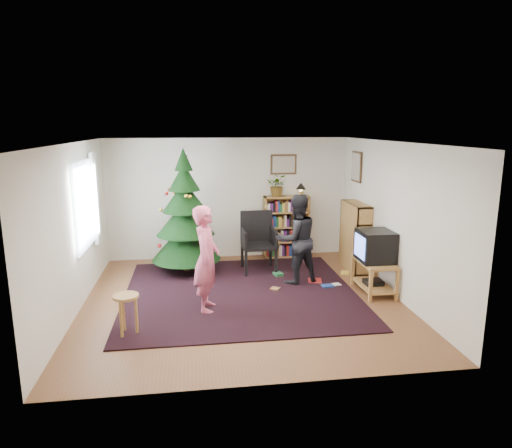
{
  "coord_description": "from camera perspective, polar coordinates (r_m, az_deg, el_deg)",
  "views": [
    {
      "loc": [
        -0.73,
        -6.9,
        2.76
      ],
      "look_at": [
        0.31,
        0.64,
        1.1
      ],
      "focal_mm": 32.0,
      "sensor_mm": 36.0,
      "label": 1
    }
  ],
  "objects": [
    {
      "name": "tv_stand",
      "position": [
        7.91,
        14.52,
        -6.02
      ],
      "size": [
        0.5,
        0.9,
        0.55
      ],
      "color": "#AE7B3E",
      "rests_on": "floor"
    },
    {
      "name": "potted_plant",
      "position": [
        9.48,
        2.69,
        4.85
      ],
      "size": [
        0.5,
        0.46,
        0.46
      ],
      "primitive_type": "imported",
      "rotation": [
        0.0,
        0.0,
        -0.28
      ],
      "color": "gray",
      "rests_on": "bookshelf_back"
    },
    {
      "name": "crt_tv",
      "position": [
        7.78,
        14.69,
        -2.66
      ],
      "size": [
        0.54,
        0.59,
        0.51
      ],
      "color": "black",
      "rests_on": "tv_stand"
    },
    {
      "name": "person_by_chair",
      "position": [
        8.02,
        5.1,
        -1.92
      ],
      "size": [
        0.9,
        0.78,
        1.59
      ],
      "primitive_type": "imported",
      "rotation": [
        0.0,
        0.0,
        3.4
      ],
      "color": "black",
      "rests_on": "rug"
    },
    {
      "name": "wall_back",
      "position": [
        9.55,
        -3.41,
        3.19
      ],
      "size": [
        5.0,
        0.02,
        2.5
      ],
      "primitive_type": "cube",
      "color": "silver",
      "rests_on": "floor"
    },
    {
      "name": "bookshelf_right",
      "position": [
        9.01,
        12.27,
        -1.42
      ],
      "size": [
        0.3,
        0.95,
        1.3
      ],
      "rotation": [
        0.0,
        0.0,
        1.57
      ],
      "color": "#AE7B3E",
      "rests_on": "floor"
    },
    {
      "name": "wall_left",
      "position": [
        7.28,
        -21.77,
        -0.55
      ],
      "size": [
        0.02,
        5.0,
        2.5
      ],
      "primitive_type": "cube",
      "color": "silver",
      "rests_on": "floor"
    },
    {
      "name": "wall_right",
      "position": [
        7.77,
        16.86,
        0.56
      ],
      "size": [
        0.02,
        5.0,
        2.5
      ],
      "primitive_type": "cube",
      "color": "silver",
      "rests_on": "floor"
    },
    {
      "name": "curtain",
      "position": [
        8.47,
        -19.41,
        3.05
      ],
      "size": [
        0.06,
        0.35,
        1.6
      ],
      "primitive_type": "cube",
      "color": "silver",
      "rests_on": "wall_left"
    },
    {
      "name": "rug",
      "position": [
        7.74,
        -1.98,
        -8.51
      ],
      "size": [
        3.8,
        3.6,
        0.02
      ],
      "primitive_type": "cube",
      "color": "black",
      "rests_on": "floor"
    },
    {
      "name": "ceiling",
      "position": [
        6.94,
        -1.88,
        10.16
      ],
      "size": [
        5.0,
        5.0,
        0.0
      ],
      "primitive_type": "plane",
      "rotation": [
        3.14,
        0.0,
        0.0
      ],
      "color": "white",
      "rests_on": "wall_back"
    },
    {
      "name": "wall_front",
      "position": [
        4.71,
        1.47,
        -6.4
      ],
      "size": [
        5.0,
        0.02,
        2.5
      ],
      "primitive_type": "cube",
      "color": "silver",
      "rests_on": "floor"
    },
    {
      "name": "window_pane",
      "position": [
        7.8,
        -20.68,
        2.22
      ],
      "size": [
        0.04,
        1.2,
        1.4
      ],
      "primitive_type": "cube",
      "color": "silver",
      "rests_on": "wall_left"
    },
    {
      "name": "table_lamp",
      "position": [
        9.59,
        5.63,
        4.65
      ],
      "size": [
        0.21,
        0.21,
        0.28
      ],
      "color": "#A57F33",
      "rests_on": "bookshelf_back"
    },
    {
      "name": "christmas_tree",
      "position": [
        8.66,
        -8.81,
        0.31
      ],
      "size": [
        1.3,
        1.3,
        2.36
      ],
      "rotation": [
        0.0,
        0.0,
        -0.09
      ],
      "color": "#3F2816",
      "rests_on": "rug"
    },
    {
      "name": "stool",
      "position": [
        6.36,
        -15.91,
        -9.6
      ],
      "size": [
        0.34,
        0.34,
        0.56
      ],
      "color": "#AE7B3E",
      "rests_on": "floor"
    },
    {
      "name": "bookshelf_back",
      "position": [
        9.67,
        3.8,
        -0.23
      ],
      "size": [
        0.95,
        0.3,
        1.3
      ],
      "color": "#AE7B3E",
      "rests_on": "floor"
    },
    {
      "name": "picture_right",
      "position": [
        9.26,
        12.49,
        7.01
      ],
      "size": [
        0.03,
        0.5,
        0.6
      ],
      "color": "#4C3319",
      "rests_on": "wall_right"
    },
    {
      "name": "floor_clutter",
      "position": [
        8.27,
        7.13,
        -6.99
      ],
      "size": [
        1.67,
        0.91,
        0.08
      ],
      "color": "#A51E19",
      "rests_on": "rug"
    },
    {
      "name": "picture_back",
      "position": [
        9.59,
        3.47,
        7.45
      ],
      "size": [
        0.55,
        0.03,
        0.42
      ],
      "color": "#4C3319",
      "rests_on": "wall_back"
    },
    {
      "name": "armchair",
      "position": [
        8.75,
        0.23,
        -1.83
      ],
      "size": [
        0.64,
        0.64,
        1.14
      ],
      "rotation": [
        0.0,
        0.0,
        0.02
      ],
      "color": "black",
      "rests_on": "rug"
    },
    {
      "name": "person_standing",
      "position": [
        6.85,
        -6.21,
        -4.34
      ],
      "size": [
        0.45,
        0.63,
        1.61
      ],
      "primitive_type": "imported",
      "rotation": [
        0.0,
        0.0,
        1.45
      ],
      "color": "#C04D67",
      "rests_on": "rug"
    },
    {
      "name": "floor",
      "position": [
        7.47,
        -1.74,
        -9.39
      ],
      "size": [
        5.0,
        5.0,
        0.0
      ],
      "primitive_type": "plane",
      "color": "brown",
      "rests_on": "ground"
    }
  ]
}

